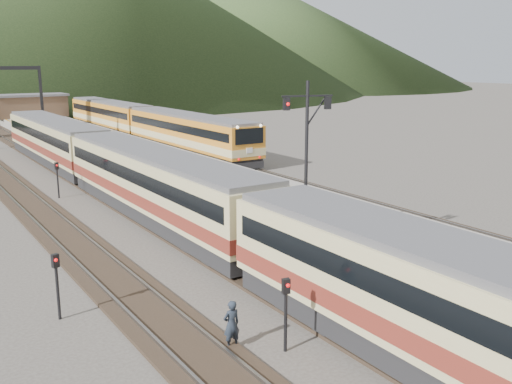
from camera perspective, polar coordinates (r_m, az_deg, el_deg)
track_main at (r=47.04m, az=-18.20°, el=2.08°), size 2.60×200.00×0.23m
track_far at (r=46.03m, az=-24.19°, el=1.37°), size 2.60×200.00×0.23m
track_second at (r=51.16m, az=-5.70°, el=3.49°), size 2.60×200.00×0.23m
platform at (r=46.84m, az=-10.97°, el=2.99°), size 8.00×100.00×1.00m
station_shed at (r=84.78m, az=-21.57°, el=8.07°), size 9.40×4.40×3.10m
hill_c at (r=247.48m, az=-3.88°, el=16.69°), size 160.00×160.00×50.00m
main_train at (r=30.70m, az=-9.89°, el=0.88°), size 3.01×61.73×3.67m
second_train at (r=62.22m, az=-11.17°, el=6.86°), size 3.06×41.71×3.74m
signal_mast at (r=23.34m, az=5.08°, el=4.72°), size 2.15×0.69×6.62m
short_signal_a at (r=16.86m, az=2.99°, el=-11.22°), size 0.25×0.21×2.27m
short_signal_b at (r=37.62m, az=-19.25°, el=1.60°), size 0.25×0.20×2.27m
short_signal_c at (r=19.92m, az=-19.31°, el=-8.09°), size 0.25×0.21×2.27m
worker at (r=17.34m, az=-2.47°, el=-13.09°), size 0.55×0.36×1.50m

